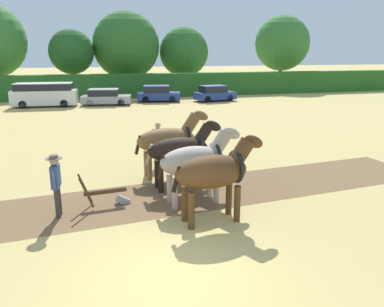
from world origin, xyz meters
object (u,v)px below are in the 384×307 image
object	(u,v)px
tree_center_right	(184,52)
farmer_beside_team	(158,140)
draft_horse_lead_left	(215,172)
draft_horse_trail_right	(169,140)
draft_horse_trail_left	(181,149)
parked_car_left	(106,97)
farmer_at_plow	(56,180)
tree_right	(282,43)
tree_center_left	(71,52)
parked_van	(45,94)
draft_horse_lead_right	(196,161)
parked_car_center_left	(158,94)
parked_car_center	(214,94)
tree_center	(126,46)
plow	(110,195)

from	to	relation	value
tree_center_right	farmer_beside_team	xyz separation A→B (m)	(-8.74, -30.32, -3.53)
draft_horse_lead_left	draft_horse_trail_right	distance (m)	4.22
draft_horse_trail_left	parked_car_left	distance (m)	22.35
draft_horse_trail_right	tree_center_right	bearing A→B (deg)	69.84
farmer_at_plow	farmer_beside_team	distance (m)	5.77
tree_right	draft_horse_lead_left	bearing A→B (deg)	-120.48
tree_center_left	parked_van	bearing A→B (deg)	-103.46
draft_horse_lead_right	draft_horse_trail_left	size ratio (longest dim) A/B	0.99
draft_horse_trail_left	draft_horse_trail_right	size ratio (longest dim) A/B	0.95
draft_horse_lead_left	parked_car_center_left	bearing A→B (deg)	77.96
tree_right	draft_horse_trail_right	distance (m)	38.52
tree_right	draft_horse_trail_right	xyz separation A→B (m)	(-21.49, -31.69, -4.26)
tree_center_right	draft_horse_lead_right	distance (m)	35.94
parked_van	parked_car_center	size ratio (longest dim) A/B	1.33
tree_center_left	farmer_beside_team	xyz separation A→B (m)	(4.16, -28.46, -3.54)
tree_right	farmer_beside_team	size ratio (longest dim) A/B	5.22
parked_car_left	parked_car_center_left	size ratio (longest dim) A/B	1.06
tree_center	farmer_beside_team	world-z (taller)	tree_center
draft_horse_lead_right	parked_car_center	distance (m)	25.29
tree_center	draft_horse_trail_left	distance (m)	33.17
plow	farmer_at_plow	bearing A→B (deg)	-168.33
tree_center_left	draft_horse_lead_right	size ratio (longest dim) A/B	2.53
draft_horse_lead_left	farmer_at_plow	bearing A→B (deg)	155.88
farmer_beside_team	draft_horse_lead_right	bearing A→B (deg)	-30.51
farmer_at_plow	parked_car_center	bearing A→B (deg)	66.66
farmer_beside_team	parked_car_left	bearing A→B (deg)	148.49
farmer_at_plow	tree_center_left	bearing A→B (deg)	95.53
tree_center_right	draft_horse_trail_right	size ratio (longest dim) A/B	2.55
draft_horse_trail_right	draft_horse_trail_left	bearing A→B (deg)	-90.25
tree_center	parked_van	world-z (taller)	tree_center
parked_car_left	farmer_at_plow	bearing A→B (deg)	-86.94
tree_right	tree_center	bearing A→B (deg)	-179.46
draft_horse_lead_right	tree_right	bearing A→B (deg)	53.27
tree_center_left	tree_right	world-z (taller)	tree_right
draft_horse_trail_left	parked_car_center	xyz separation A→B (m)	(8.72, 22.37, -0.64)
draft_horse_trail_right	parked_van	distance (m)	22.12
tree_center_right	farmer_beside_team	distance (m)	31.75
tree_center_left	parked_car_center	bearing A→B (deg)	-34.93
parked_car_center_left	farmer_beside_team	bearing A→B (deg)	-89.95
tree_center_left	tree_center	bearing A→B (deg)	12.88
draft_horse_trail_left	parked_car_center_left	distance (m)	23.70
draft_horse_trail_left	plow	xyz separation A→B (m)	(-2.48, -0.93, -1.03)
farmer_beside_team	parked_car_left	size ratio (longest dim) A/B	0.39
draft_horse_trail_left	parked_car_left	world-z (taller)	draft_horse_trail_left
farmer_at_plow	parked_car_center_left	xyz separation A→B (m)	(7.37, 24.80, -0.35)
parked_van	parked_car_center_left	bearing A→B (deg)	9.70
tree_center_left	farmer_at_plow	xyz separation A→B (m)	(0.47, -32.90, -3.49)
draft_horse_trail_right	parked_car_center_left	size ratio (longest dim) A/B	0.69
draft_horse_trail_right	parked_car_center_left	distance (m)	22.33
plow	parked_car_left	xyz separation A→B (m)	(1.00, 23.22, 0.37)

